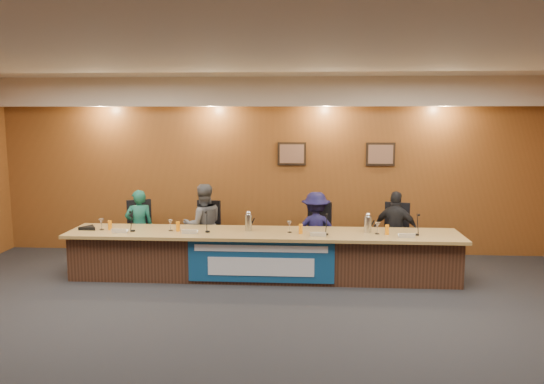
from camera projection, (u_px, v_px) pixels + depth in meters
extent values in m
plane|color=black|center=(246.00, 342.00, 6.03)|extent=(10.00, 10.00, 0.00)
cube|color=silver|center=(244.00, 53.00, 5.56)|extent=(10.00, 8.00, 0.04)
cube|color=brown|center=(270.00, 167.00, 9.74)|extent=(10.00, 0.04, 3.20)
cube|color=beige|center=(269.00, 92.00, 9.30)|extent=(10.00, 0.50, 0.50)
cube|color=#402618|center=(263.00, 256.00, 8.35)|extent=(6.00, 0.80, 0.70)
cube|color=olive|center=(263.00, 233.00, 8.24)|extent=(6.10, 0.95, 0.05)
cube|color=navy|center=(261.00, 261.00, 7.93)|extent=(2.20, 0.02, 0.65)
cube|color=silver|center=(261.00, 249.00, 7.89)|extent=(2.00, 0.01, 0.10)
cube|color=silver|center=(261.00, 267.00, 7.93)|extent=(1.60, 0.01, 0.28)
cube|color=black|center=(292.00, 154.00, 9.65)|extent=(0.52, 0.04, 0.42)
cube|color=black|center=(380.00, 154.00, 9.55)|extent=(0.52, 0.04, 0.42)
imported|color=#135140|center=(139.00, 227.00, 9.07)|extent=(0.56, 0.47, 1.30)
imported|color=#4F5054|center=(203.00, 225.00, 8.99)|extent=(0.83, 0.74, 1.41)
imported|color=#121038|center=(316.00, 230.00, 8.88)|extent=(0.86, 0.53, 1.28)
imported|color=black|center=(396.00, 230.00, 8.79)|extent=(0.83, 0.59, 1.31)
cube|color=black|center=(141.00, 235.00, 9.20)|extent=(0.64, 0.64, 0.08)
cube|color=black|center=(205.00, 236.00, 9.12)|extent=(0.56, 0.56, 0.08)
cube|color=black|center=(315.00, 238.00, 9.00)|extent=(0.61, 0.61, 0.08)
cube|color=black|center=(394.00, 239.00, 8.91)|extent=(0.60, 0.60, 0.08)
cube|color=white|center=(119.00, 230.00, 8.14)|extent=(0.24, 0.08, 0.10)
cylinder|color=black|center=(133.00, 231.00, 8.28)|extent=(0.07, 0.07, 0.02)
cylinder|color=orange|center=(110.00, 225.00, 8.37)|extent=(0.06, 0.06, 0.15)
cylinder|color=silver|center=(101.00, 224.00, 8.38)|extent=(0.08, 0.08, 0.18)
cube|color=white|center=(189.00, 231.00, 8.08)|extent=(0.24, 0.08, 0.10)
cylinder|color=black|center=(208.00, 232.00, 8.22)|extent=(0.07, 0.07, 0.02)
cylinder|color=orange|center=(178.00, 227.00, 8.28)|extent=(0.06, 0.06, 0.15)
cylinder|color=silver|center=(170.00, 225.00, 8.30)|extent=(0.08, 0.08, 0.18)
cube|color=white|center=(318.00, 234.00, 7.91)|extent=(0.24, 0.08, 0.10)
cylinder|color=black|center=(326.00, 234.00, 8.04)|extent=(0.07, 0.07, 0.02)
cylinder|color=orange|center=(301.00, 229.00, 8.11)|extent=(0.06, 0.06, 0.15)
cylinder|color=silver|center=(289.00, 227.00, 8.19)|extent=(0.08, 0.08, 0.18)
cube|color=white|center=(407.00, 235.00, 7.82)|extent=(0.24, 0.08, 0.10)
cylinder|color=black|center=(417.00, 235.00, 8.02)|extent=(0.07, 0.07, 0.02)
cylinder|color=orange|center=(387.00, 230.00, 8.05)|extent=(0.06, 0.06, 0.15)
cylinder|color=silver|center=(377.00, 228.00, 8.08)|extent=(0.08, 0.08, 0.18)
cylinder|color=silver|center=(249.00, 223.00, 8.31)|extent=(0.11, 0.11, 0.26)
cylinder|color=silver|center=(368.00, 225.00, 8.19)|extent=(0.12, 0.12, 0.25)
cylinder|color=black|center=(89.00, 228.00, 8.42)|extent=(0.32, 0.32, 0.05)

